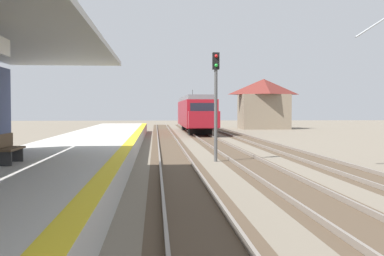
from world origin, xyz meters
TOP-DOWN VIEW (x-y plane):
  - station_platform at (-2.50, 16.00)m, footprint 5.00×80.00m
  - track_pair_nearest_platform at (1.90, 20.00)m, footprint 2.34×120.00m
  - track_pair_middle at (5.30, 20.00)m, footprint 2.34×120.00m
  - track_pair_far_side at (8.70, 20.00)m, footprint 2.34×120.00m
  - approaching_train at (5.30, 53.03)m, footprint 2.93×19.60m
  - rail_signal_post at (3.86, 22.95)m, footprint 0.32×0.34m
  - platform_bench at (-3.34, 14.37)m, footprint 0.45×1.60m
  - distant_trackside_house at (14.85, 62.24)m, footprint 6.60×5.28m

SIDE VIEW (x-z plane):
  - track_pair_nearest_platform at x=1.90m, z-range -0.03..0.13m
  - track_pair_middle at x=5.30m, z-range -0.03..0.13m
  - track_pair_far_side at x=8.70m, z-range -0.03..0.13m
  - station_platform at x=-2.50m, z-range 0.00..0.90m
  - platform_bench at x=-3.34m, z-range 0.93..1.81m
  - approaching_train at x=5.30m, z-range -0.20..4.56m
  - rail_signal_post at x=3.86m, z-range 0.59..5.79m
  - distant_trackside_house at x=14.85m, z-range 0.14..6.54m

